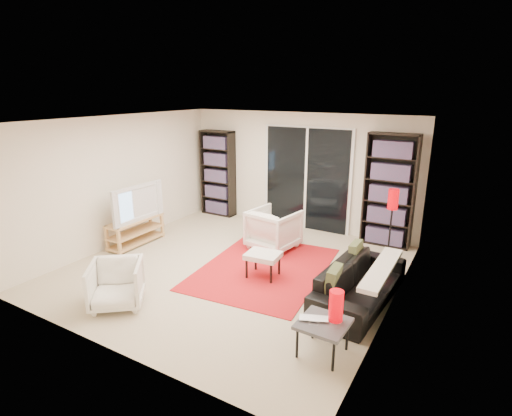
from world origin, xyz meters
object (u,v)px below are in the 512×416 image
(side_table, at_px, (323,325))
(ottoman, at_px, (263,257))
(armchair_back, at_px, (274,229))
(bookshelf_left, at_px, (218,173))
(bookshelf_right, at_px, (389,191))
(sofa, at_px, (360,283))
(floor_lamp, at_px, (392,207))
(tv_stand, at_px, (136,231))
(armchair_front, at_px, (116,284))

(side_table, bearing_deg, ottoman, 138.42)
(armchair_back, bearing_deg, bookshelf_left, -21.43)
(bookshelf_right, xyz_separation_m, side_table, (0.17, -3.69, -0.69))
(bookshelf_right, distance_m, sofa, 2.49)
(bookshelf_right, relative_size, sofa, 1.10)
(ottoman, distance_m, floor_lamp, 2.34)
(sofa, height_order, floor_lamp, floor_lamp)
(sofa, distance_m, side_table, 1.34)
(side_table, distance_m, floor_lamp, 3.04)
(bookshelf_left, xyz_separation_m, sofa, (4.05, -2.36, -0.70))
(tv_stand, xyz_separation_m, floor_lamp, (4.31, 1.65, 0.69))
(tv_stand, relative_size, armchair_front, 1.69)
(armchair_front, xyz_separation_m, side_table, (2.80, 0.42, 0.05))
(bookshelf_left, xyz_separation_m, armchair_front, (1.22, -4.11, -0.66))
(tv_stand, relative_size, side_table, 2.15)
(bookshelf_right, xyz_separation_m, armchair_back, (-1.74, -1.22, -0.68))
(floor_lamp, bearing_deg, tv_stand, -158.99)
(bookshelf_right, relative_size, armchair_front, 3.06)
(ottoman, bearing_deg, floor_lamp, 46.76)
(sofa, bearing_deg, side_table, -177.22)
(armchair_back, xyz_separation_m, ottoman, (0.41, -1.13, -0.03))
(armchair_front, bearing_deg, tv_stand, 91.52)
(bookshelf_left, bearing_deg, side_table, -42.56)
(tv_stand, bearing_deg, floor_lamp, 21.01)
(bookshelf_left, bearing_deg, ottoman, -43.12)
(bookshelf_right, height_order, ottoman, bookshelf_right)
(armchair_back, xyz_separation_m, side_table, (1.91, -2.47, -0.01))
(tv_stand, height_order, sofa, sofa)
(bookshelf_left, relative_size, bookshelf_right, 0.93)
(armchair_back, relative_size, side_table, 1.51)
(tv_stand, bearing_deg, ottoman, 0.16)
(bookshelf_left, height_order, armchair_back, bookshelf_left)
(ottoman, bearing_deg, tv_stand, -179.84)
(bookshelf_left, bearing_deg, bookshelf_right, -0.00)
(ottoman, xyz_separation_m, floor_lamp, (1.55, 1.65, 0.61))
(side_table, bearing_deg, floor_lamp, 89.11)
(tv_stand, bearing_deg, armchair_front, -49.94)
(sofa, relative_size, armchair_front, 2.78)
(tv_stand, height_order, armchair_back, armchair_back)
(ottoman, height_order, floor_lamp, floor_lamp)
(bookshelf_right, relative_size, ottoman, 3.81)
(side_table, bearing_deg, sofa, 88.82)
(sofa, height_order, armchair_front, armchair_front)
(sofa, height_order, armchair_back, armchair_back)
(armchair_back, relative_size, floor_lamp, 0.65)
(armchair_front, bearing_deg, ottoman, 14.95)
(armchair_back, xyz_separation_m, armchair_front, (-0.88, -2.88, -0.06))
(armchair_back, distance_m, armchair_front, 3.02)
(ottoman, bearing_deg, armchair_back, 109.93)
(armchair_front, bearing_deg, bookshelf_right, 18.85)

